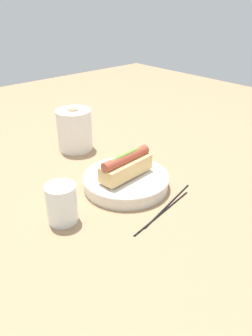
{
  "coord_description": "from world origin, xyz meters",
  "views": [
    {
      "loc": [
        -0.48,
        -0.58,
        0.46
      ],
      "look_at": [
        0.01,
        -0.02,
        0.06
      ],
      "focal_mm": 35.46,
      "sensor_mm": 36.0,
      "label": 1
    }
  ],
  "objects_px": {
    "paper_towel_roll": "(74,130)",
    "chopstick_near": "(168,204)",
    "serving_bowl": "(126,180)",
    "water_glass": "(62,206)",
    "chopstick_far": "(164,211)",
    "hotdog_front": "(126,165)"
  },
  "relations": [
    {
      "from": "paper_towel_roll",
      "to": "chopstick_near",
      "type": "height_order",
      "value": "paper_towel_roll"
    },
    {
      "from": "serving_bowl",
      "to": "chopstick_near",
      "type": "height_order",
      "value": "serving_bowl"
    },
    {
      "from": "water_glass",
      "to": "chopstick_near",
      "type": "height_order",
      "value": "water_glass"
    },
    {
      "from": "water_glass",
      "to": "serving_bowl",
      "type": "bearing_deg",
      "value": 3.85
    },
    {
      "from": "paper_towel_roll",
      "to": "chopstick_far",
      "type": "relative_size",
      "value": 0.61
    },
    {
      "from": "serving_bowl",
      "to": "paper_towel_roll",
      "type": "height_order",
      "value": "paper_towel_roll"
    },
    {
      "from": "paper_towel_roll",
      "to": "water_glass",
      "type": "bearing_deg",
      "value": -128.25
    },
    {
      "from": "hotdog_front",
      "to": "chopstick_far",
      "type": "relative_size",
      "value": 0.7
    },
    {
      "from": "chopstick_near",
      "to": "chopstick_far",
      "type": "relative_size",
      "value": 1.0
    },
    {
      "from": "serving_bowl",
      "to": "paper_towel_roll",
      "type": "relative_size",
      "value": 1.68
    },
    {
      "from": "water_glass",
      "to": "paper_towel_roll",
      "type": "height_order",
      "value": "paper_towel_roll"
    },
    {
      "from": "water_glass",
      "to": "chopstick_far",
      "type": "height_order",
      "value": "water_glass"
    },
    {
      "from": "paper_towel_roll",
      "to": "chopstick_near",
      "type": "relative_size",
      "value": 0.61
    },
    {
      "from": "hotdog_front",
      "to": "paper_towel_roll",
      "type": "xyz_separation_m",
      "value": [
        0.04,
        0.29,
        0.0
      ]
    },
    {
      "from": "serving_bowl",
      "to": "water_glass",
      "type": "relative_size",
      "value": 2.5
    },
    {
      "from": "hotdog_front",
      "to": "chopstick_near",
      "type": "bearing_deg",
      "value": -81.33
    },
    {
      "from": "water_glass",
      "to": "chopstick_far",
      "type": "xyz_separation_m",
      "value": [
        0.19,
        -0.13,
        -0.04
      ]
    },
    {
      "from": "paper_towel_roll",
      "to": "chopstick_far",
      "type": "distance_m",
      "value": 0.44
    },
    {
      "from": "serving_bowl",
      "to": "hotdog_front",
      "type": "relative_size",
      "value": 1.47
    },
    {
      "from": "hotdog_front",
      "to": "paper_towel_roll",
      "type": "distance_m",
      "value": 0.29
    },
    {
      "from": "paper_towel_roll",
      "to": "chopstick_near",
      "type": "distance_m",
      "value": 0.43
    },
    {
      "from": "serving_bowl",
      "to": "chopstick_near",
      "type": "bearing_deg",
      "value": -81.33
    }
  ]
}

